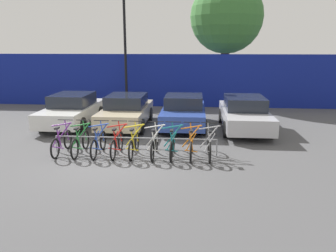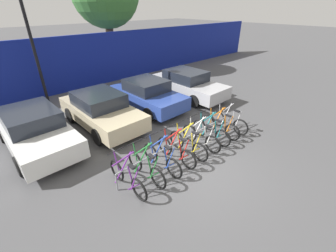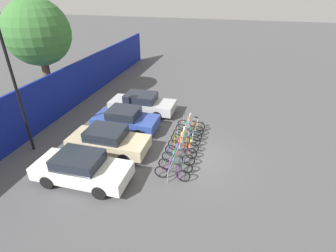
{
  "view_description": "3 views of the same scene",
  "coord_description": "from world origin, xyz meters",
  "px_view_note": "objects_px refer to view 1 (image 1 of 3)",
  "views": [
    {
      "loc": [
        2.34,
        -9.44,
        3.46
      ],
      "look_at": [
        1.39,
        1.68,
        0.72
      ],
      "focal_mm": 35.0,
      "sensor_mm": 36.0,
      "label": 1
    },
    {
      "loc": [
        -4.38,
        -3.59,
        4.47
      ],
      "look_at": [
        0.13,
        1.22,
        0.89
      ],
      "focal_mm": 24.0,
      "sensor_mm": 36.0,
      "label": 2
    },
    {
      "loc": [
        -11.24,
        -1.73,
        8.04
      ],
      "look_at": [
        1.36,
        1.62,
        0.89
      ],
      "focal_mm": 28.0,
      "sensor_mm": 36.0,
      "label": 3
    }
  ],
  "objects_px": {
    "bike_rack": "(135,139)",
    "bicycle_purple": "(62,142)",
    "lamp_post": "(125,37)",
    "bicycle_blue": "(99,143)",
    "bicycle_silver": "(209,146)",
    "bicycle_white": "(154,145)",
    "bicycle_orange": "(191,146)",
    "car_silver": "(244,113)",
    "bicycle_red": "(117,144)",
    "tree_behind_hoarding": "(227,17)",
    "car_blue": "(184,112)",
    "car_white": "(72,110)",
    "bicycle_yellow": "(134,144)",
    "bicycle_teal": "(172,145)",
    "car_beige": "(126,111)",
    "bicycle_green": "(80,143)"
  },
  "relations": [
    {
      "from": "bicycle_red",
      "to": "bicycle_green",
      "type": "bearing_deg",
      "value": 179.83
    },
    {
      "from": "car_beige",
      "to": "bicycle_silver",
      "type": "bearing_deg",
      "value": -47.98
    },
    {
      "from": "bicycle_white",
      "to": "bicycle_red",
      "type": "bearing_deg",
      "value": 178.87
    },
    {
      "from": "car_white",
      "to": "car_silver",
      "type": "bearing_deg",
      "value": -1.4
    },
    {
      "from": "bicycle_yellow",
      "to": "bicycle_orange",
      "type": "bearing_deg",
      "value": 3.43
    },
    {
      "from": "bicycle_purple",
      "to": "bicycle_silver",
      "type": "relative_size",
      "value": 1.0
    },
    {
      "from": "bicycle_white",
      "to": "bicycle_teal",
      "type": "relative_size",
      "value": 1.0
    },
    {
      "from": "bicycle_yellow",
      "to": "lamp_post",
      "type": "bearing_deg",
      "value": 106.87
    },
    {
      "from": "car_silver",
      "to": "bicycle_green",
      "type": "bearing_deg",
      "value": -146.97
    },
    {
      "from": "bike_rack",
      "to": "car_beige",
      "type": "distance_m",
      "value": 3.84
    },
    {
      "from": "bicycle_green",
      "to": "bicycle_red",
      "type": "xyz_separation_m",
      "value": [
        1.22,
        0.0,
        0.0
      ]
    },
    {
      "from": "car_blue",
      "to": "car_silver",
      "type": "relative_size",
      "value": 0.87
    },
    {
      "from": "bicycle_orange",
      "to": "lamp_post",
      "type": "height_order",
      "value": "lamp_post"
    },
    {
      "from": "bicycle_white",
      "to": "bicycle_orange",
      "type": "distance_m",
      "value": 1.17
    },
    {
      "from": "car_silver",
      "to": "bicycle_red",
      "type": "bearing_deg",
      "value": -140.53
    },
    {
      "from": "lamp_post",
      "to": "bicycle_blue",
      "type": "bearing_deg",
      "value": -84.72
    },
    {
      "from": "car_white",
      "to": "car_silver",
      "type": "xyz_separation_m",
      "value": [
        7.52,
        -0.18,
        0.0
      ]
    },
    {
      "from": "bicycle_green",
      "to": "car_white",
      "type": "height_order",
      "value": "car_white"
    },
    {
      "from": "bicycle_blue",
      "to": "car_white",
      "type": "distance_m",
      "value": 4.6
    },
    {
      "from": "tree_behind_hoarding",
      "to": "car_blue",
      "type": "bearing_deg",
      "value": -108.19
    },
    {
      "from": "car_silver",
      "to": "tree_behind_hoarding",
      "type": "relative_size",
      "value": 0.61
    },
    {
      "from": "bike_rack",
      "to": "bicycle_silver",
      "type": "xyz_separation_m",
      "value": [
        2.41,
        -0.15,
        -0.13
      ]
    },
    {
      "from": "bicycle_blue",
      "to": "car_beige",
      "type": "relative_size",
      "value": 0.41
    },
    {
      "from": "bicycle_red",
      "to": "car_silver",
      "type": "bearing_deg",
      "value": 39.29
    },
    {
      "from": "bicycle_purple",
      "to": "bicycle_orange",
      "type": "height_order",
      "value": "same"
    },
    {
      "from": "bicycle_teal",
      "to": "bicycle_silver",
      "type": "relative_size",
      "value": 1.0
    },
    {
      "from": "bicycle_green",
      "to": "bicycle_orange",
      "type": "distance_m",
      "value": 3.61
    },
    {
      "from": "car_beige",
      "to": "car_blue",
      "type": "bearing_deg",
      "value": 1.88
    },
    {
      "from": "car_white",
      "to": "lamp_post",
      "type": "distance_m",
      "value": 5.39
    },
    {
      "from": "bicycle_orange",
      "to": "tree_behind_hoarding",
      "type": "bearing_deg",
      "value": 79.43
    },
    {
      "from": "bicycle_teal",
      "to": "bicycle_white",
      "type": "bearing_deg",
      "value": 179.55
    },
    {
      "from": "bicycle_yellow",
      "to": "bicycle_orange",
      "type": "xyz_separation_m",
      "value": [
        1.84,
        0.0,
        0.0
      ]
    },
    {
      "from": "car_white",
      "to": "lamp_post",
      "type": "height_order",
      "value": "lamp_post"
    },
    {
      "from": "bike_rack",
      "to": "bicycle_silver",
      "type": "height_order",
      "value": "bicycle_silver"
    },
    {
      "from": "bicycle_teal",
      "to": "lamp_post",
      "type": "distance_m",
      "value": 9.27
    },
    {
      "from": "bicycle_blue",
      "to": "bicycle_teal",
      "type": "xyz_separation_m",
      "value": [
        2.41,
        0.0,
        0.0
      ]
    },
    {
      "from": "bicycle_blue",
      "to": "bicycle_teal",
      "type": "bearing_deg",
      "value": 3.08
    },
    {
      "from": "bike_rack",
      "to": "bicycle_purple",
      "type": "xyz_separation_m",
      "value": [
        -2.41,
        -0.15,
        -0.13
      ]
    },
    {
      "from": "bicycle_silver",
      "to": "tree_behind_hoarding",
      "type": "relative_size",
      "value": 0.23
    },
    {
      "from": "bicycle_blue",
      "to": "car_blue",
      "type": "xyz_separation_m",
      "value": [
        2.61,
        3.92,
        0.31
      ]
    },
    {
      "from": "bicycle_yellow",
      "to": "lamp_post",
      "type": "height_order",
      "value": "lamp_post"
    },
    {
      "from": "bicycle_silver",
      "to": "car_blue",
      "type": "bearing_deg",
      "value": 104.19
    },
    {
      "from": "bicycle_silver",
      "to": "car_blue",
      "type": "height_order",
      "value": "car_blue"
    },
    {
      "from": "bike_rack",
      "to": "lamp_post",
      "type": "height_order",
      "value": "lamp_post"
    },
    {
      "from": "bicycle_white",
      "to": "car_silver",
      "type": "relative_size",
      "value": 0.38
    },
    {
      "from": "bicycle_silver",
      "to": "lamp_post",
      "type": "distance_m",
      "value": 9.73
    },
    {
      "from": "car_silver",
      "to": "lamp_post",
      "type": "bearing_deg",
      "value": 144.56
    },
    {
      "from": "bicycle_purple",
      "to": "car_silver",
      "type": "xyz_separation_m",
      "value": [
        6.42,
        3.76,
        0.31
      ]
    },
    {
      "from": "car_silver",
      "to": "bike_rack",
      "type": "bearing_deg",
      "value": -137.97
    },
    {
      "from": "bicycle_white",
      "to": "bicycle_silver",
      "type": "xyz_separation_m",
      "value": [
        1.74,
        0.0,
        0.0
      ]
    }
  ]
}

